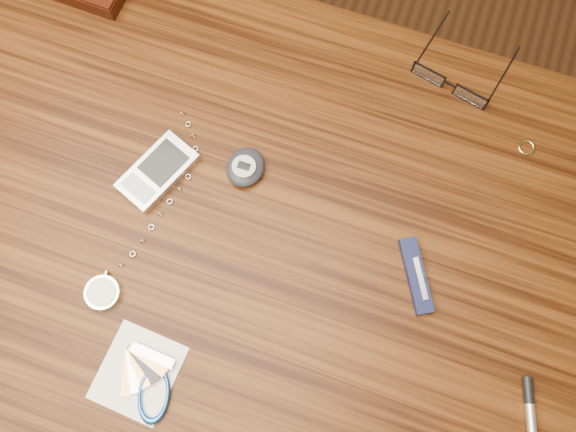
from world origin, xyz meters
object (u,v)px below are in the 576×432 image
Objects in this scene: pda_phone at (158,172)px; silver_pen at (532,430)px; pedometer at (245,167)px; notepad_keys at (146,381)px; pocket_knife at (416,276)px; desk at (247,238)px; eyeglasses at (451,82)px; pocket_watch at (106,286)px.

pda_phone is 0.85× the size of silver_pen.
pda_phone is 0.12m from pedometer.
notepad_keys is at bearing -93.09° from pedometer.
pda_phone reaches higher than pocket_knife.
silver_pen reaches higher than desk.
eyeglasses is 0.56m from notepad_keys.
pedometer is 0.53× the size of notepad_keys.
desk is 7.23× the size of silver_pen.
pda_phone is at bearing 176.75° from pocket_knife.
pocket_knife is at bearing 143.50° from silver_pen.
pocket_knife is (0.36, 0.14, 0.00)m from pocket_watch.
eyeglasses reaches higher than pda_phone.
pda_phone is (-0.33, -0.26, -0.00)m from eyeglasses.
notepad_keys is (-0.02, -0.29, -0.01)m from pedometer.
silver_pen is at bearing 12.59° from notepad_keys.
notepad_keys is (0.09, -0.09, -0.00)m from pocket_watch.
pocket_knife is 0.69× the size of silver_pen.
pocket_watch is at bearing -158.57° from pocket_knife.
pocket_watch is 0.23m from pedometer.
pedometer is at bearing -136.57° from eyeglasses.
pocket_watch reaches higher than desk.
pda_phone is 2.01× the size of pedometer.
eyeglasses is 0.28m from pocket_knife.
pda_phone is (0.00, 0.16, 0.00)m from pocket_watch.
pocket_watch is at bearing -117.71° from pedometer.
pedometer reaches higher than pocket_watch.
pda_phone reaches higher than notepad_keys.
pocket_watch is at bearing -128.49° from eyeglasses.
pedometer is at bearing 21.97° from pda_phone.
pocket_knife reaches higher than silver_pen.
pocket_knife reaches higher than desk.
desk is at bearing 162.47° from silver_pen.
pocket_watch is 2.60× the size of notepad_keys.
desk is 3.48× the size of pocket_watch.
eyeglasses is 0.53m from pocket_watch.
eyeglasses reaches higher than desk.
pda_phone reaches higher than desk.
pocket_watch is (-0.33, -0.42, -0.01)m from eyeglasses.
notepad_keys reaches higher than desk.
desk is at bearing 81.65° from notepad_keys.
notepad_keys is at bearing -115.40° from eyeglasses.
silver_pen is (0.41, -0.13, 0.11)m from desk.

